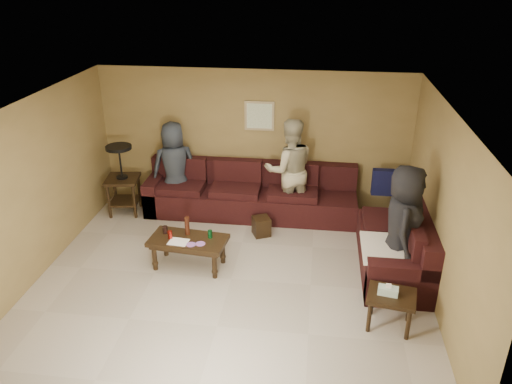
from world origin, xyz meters
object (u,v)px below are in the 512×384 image
Objects in this scene: end_table_left at (122,178)px; person_middle at (289,170)px; person_left at (175,167)px; side_table_right at (391,299)px; sectional_sofa at (295,214)px; coffee_table at (188,243)px; person_right at (402,226)px; waste_bin at (261,226)px.

end_table_left is 0.70× the size of person_middle.
side_table_right is at bearing 116.54° from person_left.
side_table_right is at bearing -60.15° from sectional_sofa.
coffee_table is (-1.49, -1.25, 0.07)m from sectional_sofa.
person_right is at bearing 0.40° from coffee_table.
person_middle is (-0.14, 0.50, 0.58)m from sectional_sofa.
side_table_right is 2.05× the size of waste_bin.
person_right reaches higher than sectional_sofa.
waste_bin is 2.41m from person_right.
person_middle reaches higher than side_table_right.
person_left is at bearing 16.10° from end_table_left.
person_left reaches higher than waste_bin.
sectional_sofa is 2.83× the size of person_left.
end_table_left is 2.63m from waste_bin.
sectional_sofa is 2.66× the size of person_right.
person_right is (2.05, -1.04, 0.72)m from waste_bin.
waste_bin is (-1.83, 2.06, -0.25)m from side_table_right.
sectional_sofa reaches higher than side_table_right.
end_table_left is 0.72× the size of person_right.
end_table_left is 1.95× the size of side_table_right.
person_left is at bearing 165.18° from sectional_sofa.
end_table_left reaches higher than waste_bin.
waste_bin is at bearing 48.03° from coffee_table.
coffee_table is at bearing -139.91° from sectional_sofa.
person_left is 2.04m from person_middle.
person_right is at bearing -18.72° from end_table_left.
person_left is at bearing 71.13° from person_right.
person_left is 0.91× the size of person_middle.
side_table_right is 2.77m from waste_bin.
person_right is (3.01, 0.02, 0.48)m from coffee_table.
person_left is (-3.48, 2.83, 0.41)m from side_table_right.
person_right is at bearing 129.64° from person_left.
sectional_sofa is at bearing 89.90° from person_middle.
person_right is at bearing -39.15° from sectional_sofa.
waste_bin is (0.96, 1.06, -0.24)m from coffee_table.
end_table_left is at bearing 135.06° from coffee_table.
person_right is (3.69, -1.81, 0.05)m from person_left.
coffee_table is 3.04m from person_right.
side_table_right is at bearing -19.80° from coffee_table.
sectional_sofa is at bearing 40.09° from coffee_table.
person_middle is (0.40, 0.70, 0.75)m from waste_bin.
person_left is (-2.18, 0.58, 0.50)m from sectional_sofa.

